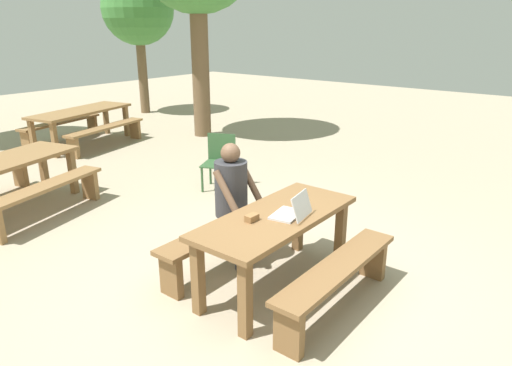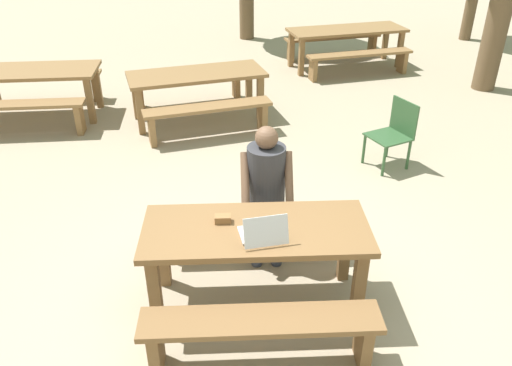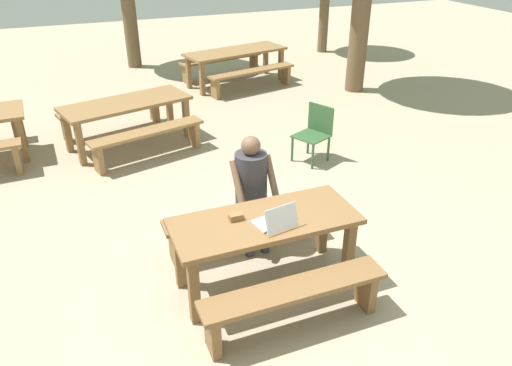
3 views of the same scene
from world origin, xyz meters
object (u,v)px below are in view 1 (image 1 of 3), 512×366
Objects in this scene: plastic_chair at (219,160)px; person_seated at (234,195)px; picnic_table_front at (276,227)px; small_pouch at (252,218)px; laptop at (293,211)px; picnic_table_mid at (4,167)px; tree_rear at (138,10)px; picnic_table_rear at (81,115)px.

person_seated is at bearing -68.59° from plastic_chair.
small_pouch is (-0.25, 0.09, 0.15)m from picnic_table_front.
picnic_table_front is at bearing -82.69° from laptop.
tree_rear is at bearing 22.04° from picnic_table_mid.
small_pouch is 0.10× the size of person_seated.
person_seated is 3.42m from picnic_table_mid.
laptop is 0.38m from small_pouch.
picnic_table_mid is (-0.72, 4.10, -0.20)m from laptop.
picnic_table_front is 10.06m from tree_rear.
plastic_chair is 7.27m from tree_rear.
picnic_table_rear is (0.23, 4.06, 0.19)m from plastic_chair.
plastic_chair is 0.39× the size of picnic_table_mid.
picnic_table_front is 4.69× the size of laptop.
laptop reaches higher than picnic_table_front.
small_pouch is at bearing -98.70° from picnic_table_mid.
picnic_table_front is 0.31m from small_pouch.
person_seated is at bearing -91.48° from picnic_table_mid.
picnic_table_front is at bearing -120.00° from picnic_table_rear.
picnic_table_front reaches higher than picnic_table_rear.
tree_rear reaches higher than picnic_table_rear.
picnic_table_rear is (1.97, 6.57, -0.18)m from laptop.
tree_rear is at bearing 56.66° from small_pouch.
tree_rear reaches higher than picnic_table_mid.
plastic_chair is 0.35× the size of picnic_table_rear.
picnic_table_mid is 0.56× the size of tree_rear.
picnic_table_front is at bearing -100.69° from person_seated.
tree_rear is at bearing -131.15° from laptop.
person_seated reaches higher than picnic_table_rear.
picnic_table_front reaches higher than picnic_table_mid.
plastic_chair is (1.78, 2.36, -0.19)m from picnic_table_front.
picnic_table_rear is at bearing -116.66° from laptop.
picnic_table_mid is at bearing 103.41° from person_seated.
picnic_table_mid is at bearing -90.04° from laptop.
laptop is at bearing -121.16° from tree_rear.
person_seated is 0.56× the size of picnic_table_rear.
tree_rear reaches higher than picnic_table_front.
laptop is at bearing -119.28° from picnic_table_rear.
laptop reaches higher than small_pouch.
picnic_table_front is at bearing -121.82° from tree_rear.
small_pouch is 3.07m from plastic_chair.
laptop is at bearing -37.77° from small_pouch.
picnic_table_rear is at bearing 72.61° from picnic_table_front.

